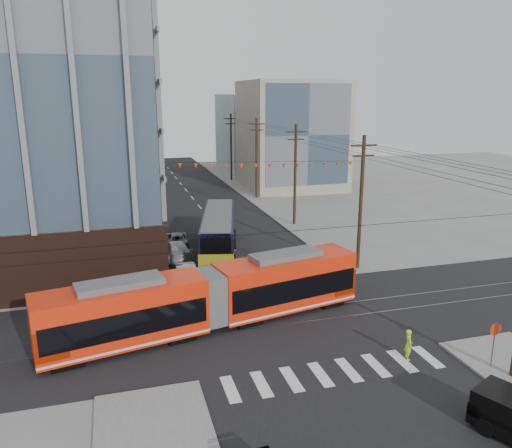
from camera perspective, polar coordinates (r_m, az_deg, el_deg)
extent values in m
plane|color=slate|center=(29.84, 6.50, -13.62)|extent=(160.00, 160.00, 0.00)
cube|color=#8C99A5|center=(76.62, -21.35, 9.87)|extent=(18.00, 16.00, 18.00)
cube|color=gray|center=(77.08, 4.03, 10.09)|extent=(14.00, 14.00, 16.00)
cube|color=gray|center=(96.32, -18.62, 11.48)|extent=(16.00, 18.00, 20.00)
cube|color=#8C99A5|center=(96.70, 1.03, 10.45)|extent=(16.00, 16.00, 14.00)
cylinder|color=black|center=(82.81, -2.86, 8.69)|extent=(0.30, 0.30, 11.00)
imported|color=#9E9E9E|center=(39.41, -8.17, -5.35)|extent=(1.59, 4.31, 1.41)
imported|color=#B2B2B2|center=(44.63, -9.18, -2.91)|extent=(2.67, 5.46, 1.53)
imported|color=slate|center=(48.36, -9.02, -1.68)|extent=(2.48, 4.73, 1.27)
imported|color=#BBF226|center=(29.13, 17.03, -13.02)|extent=(0.58, 0.73, 1.74)
cube|color=gray|center=(42.98, 10.65, -4.21)|extent=(2.30, 3.81, 0.76)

